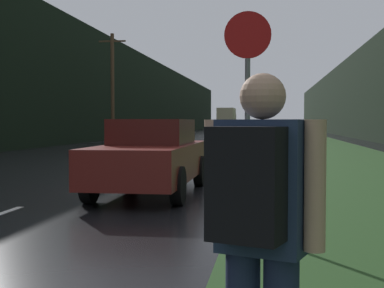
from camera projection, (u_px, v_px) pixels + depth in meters
grass_verge at (304, 142)px, 38.33m from camera, size 6.00×240.00×0.02m
lane_stripe_c at (113, 175)px, 14.67m from camera, size 0.12×3.00×0.01m
lane_stripe_d at (163, 158)px, 21.59m from camera, size 0.12×3.00×0.01m
treeline_far_side at (120, 93)px, 50.40m from camera, size 2.00×140.00×8.47m
treeline_near_side at (366, 95)px, 47.20m from camera, size 2.00×140.00×7.70m
utility_pole_far at (113, 87)px, 35.13m from camera, size 1.80×0.24×7.26m
stop_sign at (247, 102)px, 6.96m from camera, size 0.61×0.07×2.91m
hitchhiker_with_backpack at (259, 230)px, 2.45m from camera, size 0.56×0.50×1.70m
car_passing_near at (151, 156)px, 10.96m from camera, size 1.82×4.63×1.52m
car_passing_far at (239, 131)px, 42.15m from camera, size 1.94×4.63×1.41m
delivery_truck at (227, 119)px, 77.25m from camera, size 2.44×8.24×3.41m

